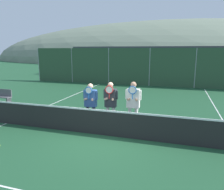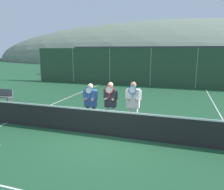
{
  "view_description": "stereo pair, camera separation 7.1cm",
  "coord_description": "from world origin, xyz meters",
  "px_view_note": "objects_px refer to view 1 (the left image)",
  "views": [
    {
      "loc": [
        2.43,
        -6.95,
        3.01
      ],
      "look_at": [
        -0.02,
        0.93,
        1.29
      ],
      "focal_mm": 35.0,
      "sensor_mm": 36.0,
      "label": 1
    },
    {
      "loc": [
        2.49,
        -6.92,
        3.01
      ],
      "look_at": [
        -0.02,
        0.93,
        1.29
      ],
      "focal_mm": 35.0,
      "sensor_mm": 36.0,
      "label": 2
    }
  ],
  "objects_px": {
    "player_leftmost": "(91,102)",
    "player_center_left": "(111,102)",
    "car_center": "(207,75)",
    "player_center_right": "(133,102)",
    "car_far_left": "(97,71)",
    "car_left_of_center": "(149,73)"
  },
  "relations": [
    {
      "from": "car_far_left",
      "to": "car_center",
      "type": "distance_m",
      "value": 10.17
    },
    {
      "from": "car_left_of_center",
      "to": "car_far_left",
      "type": "bearing_deg",
      "value": -176.76
    },
    {
      "from": "player_leftmost",
      "to": "car_far_left",
      "type": "relative_size",
      "value": 0.37
    },
    {
      "from": "player_leftmost",
      "to": "car_center",
      "type": "relative_size",
      "value": 0.37
    },
    {
      "from": "player_center_left",
      "to": "car_far_left",
      "type": "xyz_separation_m",
      "value": [
        -5.45,
        12.66,
        -0.13
      ]
    },
    {
      "from": "player_leftmost",
      "to": "car_center",
      "type": "distance_m",
      "value": 13.93
    },
    {
      "from": "player_leftmost",
      "to": "car_center",
      "type": "height_order",
      "value": "player_leftmost"
    },
    {
      "from": "car_far_left",
      "to": "car_center",
      "type": "xyz_separation_m",
      "value": [
        10.17,
        0.06,
        -0.07
      ]
    },
    {
      "from": "player_center_left",
      "to": "player_center_right",
      "type": "distance_m",
      "value": 0.86
    },
    {
      "from": "player_center_right",
      "to": "car_center",
      "type": "height_order",
      "value": "player_center_right"
    },
    {
      "from": "player_center_right",
      "to": "car_far_left",
      "type": "height_order",
      "value": "player_center_right"
    },
    {
      "from": "player_leftmost",
      "to": "player_center_right",
      "type": "height_order",
      "value": "player_center_right"
    },
    {
      "from": "car_far_left",
      "to": "car_center",
      "type": "bearing_deg",
      "value": 0.37
    },
    {
      "from": "car_center",
      "to": "player_center_left",
      "type": "bearing_deg",
      "value": -110.37
    },
    {
      "from": "player_center_right",
      "to": "car_left_of_center",
      "type": "xyz_separation_m",
      "value": [
        -1.21,
        12.88,
        -0.22
      ]
    },
    {
      "from": "player_leftmost",
      "to": "car_far_left",
      "type": "xyz_separation_m",
      "value": [
        -4.65,
        12.72,
        -0.1
      ]
    },
    {
      "from": "player_center_right",
      "to": "player_leftmost",
      "type": "bearing_deg",
      "value": -175.45
    },
    {
      "from": "player_center_right",
      "to": "car_far_left",
      "type": "distance_m",
      "value": 14.08
    },
    {
      "from": "player_center_right",
      "to": "car_far_left",
      "type": "bearing_deg",
      "value": 116.61
    },
    {
      "from": "car_far_left",
      "to": "car_left_of_center",
      "type": "relative_size",
      "value": 1.19
    },
    {
      "from": "player_leftmost",
      "to": "player_center_left",
      "type": "bearing_deg",
      "value": 4.68
    },
    {
      "from": "player_center_left",
      "to": "car_center",
      "type": "xyz_separation_m",
      "value": [
        4.72,
        12.72,
        -0.2
      ]
    }
  ]
}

